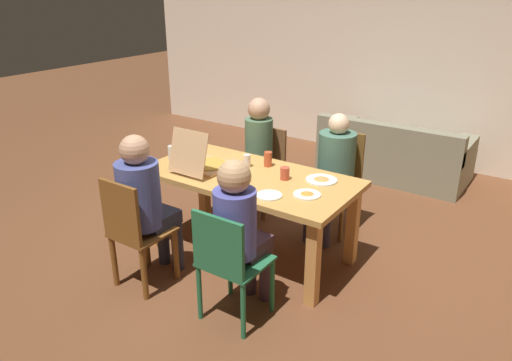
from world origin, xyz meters
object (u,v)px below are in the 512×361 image
(person_2, at_px, (144,198))
(chair_2, at_px, (134,232))
(plate_1, at_px, (321,180))
(drinking_glass_3, at_px, (268,159))
(person_1, at_px, (256,148))
(couch, at_px, (393,156))
(chair_1, at_px, (263,167))
(drinking_glass_1, at_px, (172,153))
(drinking_glass_0, at_px, (285,173))
(person_3, at_px, (333,166))
(dining_table, at_px, (249,186))
(drinking_glass_2, at_px, (247,161))
(plate_2, at_px, (269,195))
(chair_0, at_px, (228,260))
(person_0, at_px, (240,225))
(chair_3, at_px, (339,178))
(pizza_box_0, at_px, (204,163))
(plate_0, at_px, (307,194))

(person_2, bearing_deg, chair_2, -90.00)
(plate_1, xyz_separation_m, drinking_glass_3, (-0.54, 0.03, 0.06))
(person_1, xyz_separation_m, couch, (0.85, 1.77, -0.44))
(person_2, xyz_separation_m, couch, (0.85, 3.30, -0.47))
(chair_1, height_order, drinking_glass_1, drinking_glass_1)
(couch, bearing_deg, chair_1, -117.32)
(drinking_glass_0, bearing_deg, person_3, 79.78)
(dining_table, height_order, person_1, person_1)
(drinking_glass_0, distance_m, drinking_glass_2, 0.43)
(drinking_glass_0, bearing_deg, plate_2, -78.08)
(person_1, xyz_separation_m, drinking_glass_0, (0.73, -0.65, 0.10))
(dining_table, relative_size, chair_0, 2.07)
(person_0, bearing_deg, drinking_glass_3, 112.28)
(person_0, xyz_separation_m, chair_2, (-0.85, -0.20, -0.22))
(dining_table, distance_m, chair_3, 1.01)
(person_3, relative_size, plate_1, 4.52)
(person_3, xyz_separation_m, couch, (-0.01, 1.76, -0.42))
(chair_0, bearing_deg, pizza_box_0, 137.47)
(dining_table, bearing_deg, plate_2, -36.10)
(person_0, xyz_separation_m, drinking_glass_2, (-0.55, 0.86, 0.10))
(plate_1, height_order, drinking_glass_2, drinking_glass_2)
(chair_0, relative_size, drinking_glass_1, 6.81)
(dining_table, xyz_separation_m, plate_2, (0.37, -0.27, 0.11))
(dining_table, height_order, person_2, person_2)
(dining_table, bearing_deg, drinking_glass_2, 131.03)
(drinking_glass_0, xyz_separation_m, drinking_glass_3, (-0.28, 0.18, 0.01))
(plate_0, distance_m, plate_1, 0.33)
(plate_0, xyz_separation_m, drinking_glass_0, (-0.31, 0.18, 0.04))
(person_1, height_order, plate_0, person_1)
(chair_2, relative_size, person_3, 0.80)
(plate_0, height_order, drinking_glass_0, drinking_glass_0)
(dining_table, relative_size, person_3, 1.56)
(chair_2, bearing_deg, drinking_glass_0, 53.80)
(drinking_glass_3, bearing_deg, pizza_box_0, -139.08)
(person_3, xyz_separation_m, plate_0, (0.18, -0.85, 0.08))
(pizza_box_0, bearing_deg, person_1, 91.92)
(person_0, bearing_deg, person_2, -175.23)
(person_1, distance_m, pizza_box_0, 0.85)
(chair_3, xyz_separation_m, pizza_box_0, (-0.83, -1.01, 0.29))
(chair_3, xyz_separation_m, plate_1, (0.14, -0.68, 0.25))
(chair_0, distance_m, chair_3, 1.77)
(chair_1, bearing_deg, chair_2, -90.00)
(person_1, bearing_deg, drinking_glass_3, -46.28)
(plate_0, relative_size, plate_1, 0.82)
(dining_table, distance_m, plate_0, 0.62)
(chair_2, xyz_separation_m, drinking_glass_2, (0.31, 1.07, 0.32))
(person_1, distance_m, plate_0, 1.33)
(drinking_glass_1, distance_m, drinking_glass_3, 0.89)
(dining_table, relative_size, drinking_glass_3, 13.78)
(plate_0, bearing_deg, person_2, -146.25)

